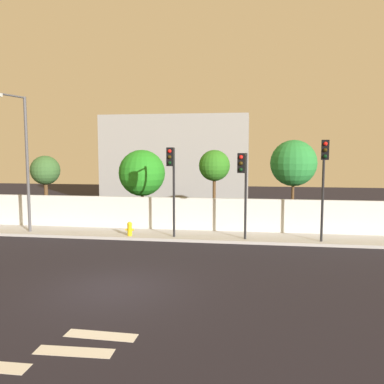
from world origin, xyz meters
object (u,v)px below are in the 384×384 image
object	(u,v)px
traffic_light_left	(243,177)
traffic_light_right	(324,169)
street_lamp_curbside	(23,153)
roadside_tree_midright	(214,166)
roadside_tree_midleft	(142,173)
roadside_tree_rightmost	(294,163)
roadside_tree_leftmost	(45,171)
fire_hydrant	(130,228)
traffic_light_center	(172,173)

from	to	relation	value
traffic_light_left	traffic_light_right	distance (m)	3.75
traffic_light_right	street_lamp_curbside	bearing A→B (deg)	178.04
roadside_tree_midright	roadside_tree_midleft	bearing A→B (deg)	180.00
roadside_tree_midright	roadside_tree_rightmost	world-z (taller)	roadside_tree_rightmost
traffic_light_left	roadside_tree_leftmost	xyz separation A→B (m)	(-12.35, 4.31, -0.01)
traffic_light_left	roadside_tree_leftmost	bearing A→B (deg)	160.77
traffic_light_left	fire_hydrant	distance (m)	6.51
roadside_tree_leftmost	traffic_light_left	bearing A→B (deg)	-19.23
traffic_light_right	roadside_tree_midright	bearing A→B (deg)	143.86
traffic_light_left	traffic_light_center	world-z (taller)	traffic_light_center
traffic_light_right	roadside_tree_midleft	size ratio (longest dim) A/B	1.06
roadside_tree_rightmost	roadside_tree_midright	bearing A→B (deg)	180.00
traffic_light_left	fire_hydrant	size ratio (longest dim) A/B	5.86
fire_hydrant	roadside_tree_midleft	size ratio (longest dim) A/B	0.16
roadside_tree_midleft	roadside_tree_rightmost	size ratio (longest dim) A/B	0.89
traffic_light_right	fire_hydrant	xyz separation A→B (m)	(-9.56, 0.47, -3.16)
fire_hydrant	roadside_tree_leftmost	distance (m)	7.90
traffic_light_center	traffic_light_left	bearing A→B (deg)	-6.53
traffic_light_left	roadside_tree_midleft	world-z (taller)	roadside_tree_midleft
traffic_light_center	roadside_tree_midleft	bearing A→B (deg)	123.80
traffic_light_left	street_lamp_curbside	world-z (taller)	street_lamp_curbside
traffic_light_left	street_lamp_curbside	xyz separation A→B (m)	(-11.66, 0.83, 1.10)
roadside_tree_leftmost	roadside_tree_midright	distance (m)	10.59
street_lamp_curbside	roadside_tree_leftmost	bearing A→B (deg)	101.10
street_lamp_curbside	roadside_tree_midleft	distance (m)	6.64
street_lamp_curbside	roadside_tree_rightmost	distance (m)	14.83
roadside_tree_midleft	roadside_tree_leftmost	bearing A→B (deg)	180.00
street_lamp_curbside	roadside_tree_midright	xyz separation A→B (m)	(9.90, 3.48, -0.76)
roadside_tree_midleft	roadside_tree_rightmost	xyz separation A→B (m)	(8.87, -0.00, 0.63)
street_lamp_curbside	fire_hydrant	bearing A→B (deg)	-0.55
fire_hydrant	roadside_tree_rightmost	bearing A→B (deg)	22.37
fire_hydrant	roadside_tree_leftmost	bearing A→B (deg)	151.50
fire_hydrant	roadside_tree_rightmost	size ratio (longest dim) A/B	0.14
traffic_light_center	fire_hydrant	world-z (taller)	traffic_light_center
traffic_light_center	fire_hydrant	size ratio (longest dim) A/B	6.23
roadside_tree_leftmost	roadside_tree_midright	xyz separation A→B (m)	(10.58, -0.00, 0.35)
fire_hydrant	traffic_light_center	bearing A→B (deg)	-9.11
traffic_light_right	roadside_tree_midright	xyz separation A→B (m)	(-5.48, 4.00, -0.04)
traffic_light_right	fire_hydrant	distance (m)	10.08
roadside_tree_rightmost	traffic_light_left	bearing A→B (deg)	-122.46
traffic_light_right	roadside_tree_rightmost	world-z (taller)	roadside_tree_rightmost
traffic_light_center	roadside_tree_midleft	distance (m)	4.70
fire_hydrant	roadside_tree_midright	xyz separation A→B (m)	(4.08, 3.53, 3.12)
traffic_light_right	fire_hydrant	bearing A→B (deg)	177.18
traffic_light_left	street_lamp_curbside	bearing A→B (deg)	175.92
traffic_light_left	traffic_light_center	distance (m)	3.54
roadside_tree_midleft	roadside_tree_midright	xyz separation A→B (m)	(4.36, -0.00, 0.44)
roadside_tree_midright	roadside_tree_rightmost	size ratio (longest dim) A/B	0.89
traffic_light_left	roadside_tree_midleft	bearing A→B (deg)	144.91
street_lamp_curbside	roadside_tree_rightmost	xyz separation A→B (m)	(14.40, 3.48, -0.57)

